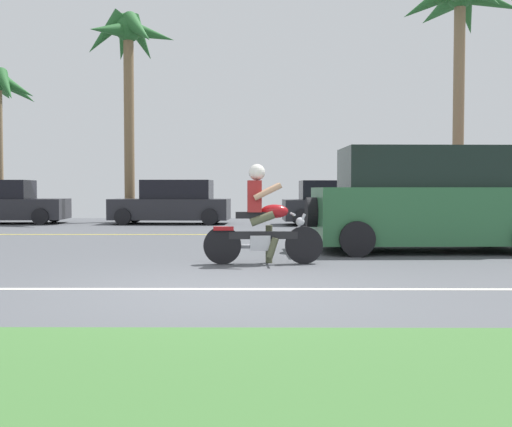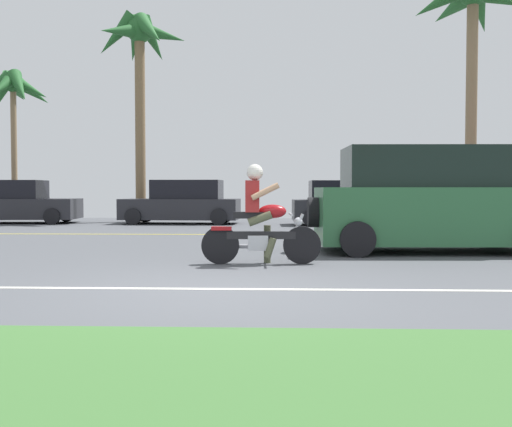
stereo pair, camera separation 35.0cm
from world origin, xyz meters
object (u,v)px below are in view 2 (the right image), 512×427
object	(u,v)px
parked_car_2	(348,204)
palm_tree_0	(473,10)
palm_tree_2	(140,48)
parked_car_0	(11,203)
palm_tree_1	(14,93)
parked_car_1	(183,203)
motorcyclist	(260,222)
suv_nearby	(430,201)

from	to	relation	value
parked_car_2	palm_tree_0	size ratio (longest dim) A/B	0.42
palm_tree_2	parked_car_0	bearing A→B (deg)	-163.73
palm_tree_1	palm_tree_0	bearing A→B (deg)	-1.72
parked_car_1	parked_car_2	distance (m)	5.72
palm_tree_2	palm_tree_1	bearing A→B (deg)	168.95
motorcyclist	palm_tree_0	bearing A→B (deg)	60.62
suv_nearby	parked_car_1	bearing A→B (deg)	124.03
parked_car_2	palm_tree_1	world-z (taller)	palm_tree_1
parked_car_0	palm_tree_2	distance (m)	7.28
motorcyclist	palm_tree_0	xyz separation A→B (m)	(7.43, 13.19, 7.12)
motorcyclist	parked_car_0	world-z (taller)	motorcyclist
parked_car_2	parked_car_1	bearing A→B (deg)	174.18
parked_car_2	motorcyclist	bearing A→B (deg)	-103.66
palm_tree_0	palm_tree_1	bearing A→B (deg)	178.28
parked_car_0	parked_car_1	distance (m)	6.14
parked_car_1	palm_tree_0	xyz separation A→B (m)	(10.50, 1.86, 7.09)
palm_tree_1	parked_car_2	bearing A→B (deg)	-13.15
parked_car_1	palm_tree_1	world-z (taller)	palm_tree_1
parked_car_1	palm_tree_1	xyz separation A→B (m)	(-6.99, 2.38, 4.23)
motorcyclist	parked_car_1	size ratio (longest dim) A/B	0.47
suv_nearby	palm_tree_1	size ratio (longest dim) A/B	0.78
suv_nearby	parked_car_1	world-z (taller)	suv_nearby
parked_car_1	palm_tree_2	size ratio (longest dim) A/B	0.53
parked_car_0	palm_tree_2	xyz separation A→B (m)	(4.35, 1.27, 5.71)
palm_tree_0	palm_tree_1	xyz separation A→B (m)	(-17.50, 0.53, -2.86)
palm_tree_0	palm_tree_1	world-z (taller)	palm_tree_0
motorcyclist	suv_nearby	world-z (taller)	suv_nearby
palm_tree_0	parked_car_0	bearing A→B (deg)	-173.97
motorcyclist	parked_car_1	distance (m)	11.75
parked_car_1	parked_car_2	size ratio (longest dim) A/B	1.06
parked_car_2	palm_tree_1	xyz separation A→B (m)	(-12.68, 2.96, 4.25)
parked_car_1	palm_tree_0	distance (m)	12.81
motorcyclist	palm_tree_2	bearing A→B (deg)	110.97
motorcyclist	palm_tree_1	xyz separation A→B (m)	(-10.07, 13.72, 4.27)
motorcyclist	parked_car_0	xyz separation A→B (m)	(-9.21, 11.43, 0.03)
suv_nearby	parked_car_0	xyz separation A→B (m)	(-12.42, 9.39, -0.26)
parked_car_1	palm_tree_0	world-z (taller)	palm_tree_0
parked_car_1	palm_tree_2	distance (m)	6.14
suv_nearby	parked_car_1	size ratio (longest dim) A/B	1.11
motorcyclist	palm_tree_2	distance (m)	14.76
palm_tree_2	parked_car_2	bearing A→B (deg)	-14.59
parked_car_0	palm_tree_0	world-z (taller)	palm_tree_0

